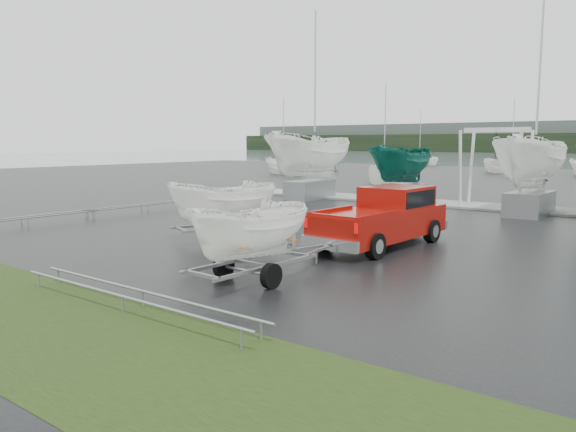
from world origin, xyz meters
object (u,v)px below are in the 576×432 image
Objects in this scene: trailer_hitched at (251,185)px; boat_hoist at (495,156)px; trailer_parked at (224,167)px; pickup_truck at (386,215)px.

trailer_hitched reaches higher than boat_hoist.
boat_hoist is at bearing 94.30° from trailer_parked.
trailer_parked is at bearing -153.16° from pickup_truck.
trailer_parked is 1.12× the size of boat_hoist.
trailer_hitched is 0.94× the size of trailer_parked.
trailer_parked is at bearing -106.62° from boat_hoist.
trailer_parked is (-4.84, 4.04, 0.14)m from trailer_hitched.
pickup_truck is at bearing 45.34° from trailer_parked.
pickup_truck is 1.34× the size of trailer_hitched.
pickup_truck is at bearing -87.43° from boat_hoist.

